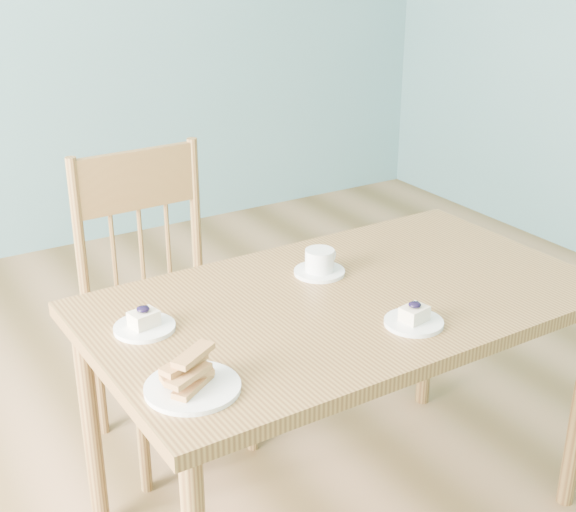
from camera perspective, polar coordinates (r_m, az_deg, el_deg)
The scene contains 7 objects.
room at distance 1.78m, azimuth -2.89°, elevation 13.71°, with size 5.01×5.01×2.71m.
dining_table at distance 2.14m, azimuth 4.01°, elevation -4.58°, with size 1.35×0.79×0.72m.
dining_chair at distance 2.59m, azimuth -8.89°, elevation -3.30°, with size 0.46×0.44×0.98m.
cheesecake_plate_near at distance 1.98m, azimuth 8.95°, elevation -4.43°, with size 0.15×0.15×0.06m.
cheesecake_plate_far at distance 1.96m, azimuth -10.18°, elevation -4.76°, with size 0.15×0.15×0.06m.
coffee_cup at distance 2.23m, azimuth 2.28°, elevation -0.53°, with size 0.14×0.14×0.07m.
biscotti_plate at distance 1.71m, azimuth -6.83°, elevation -8.70°, with size 0.20×0.20×0.08m.
Camera 1 is at (-0.84, -1.54, 1.63)m, focal length 50.00 mm.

